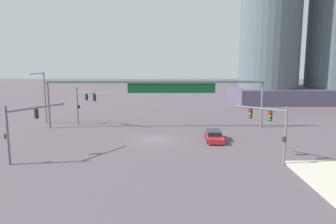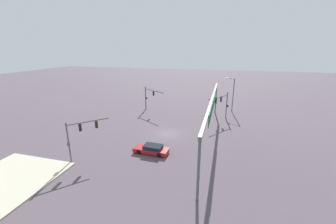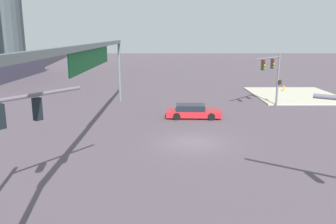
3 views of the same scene
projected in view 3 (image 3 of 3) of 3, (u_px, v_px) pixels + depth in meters
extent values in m
plane|color=#554952|center=(193.00, 142.00, 23.59)|extent=(227.66, 227.66, 0.00)
cube|color=beige|center=(295.00, 95.00, 41.55)|extent=(11.61, 9.85, 0.15)
cylinder|color=slate|center=(278.00, 80.00, 35.06)|extent=(0.21, 0.21, 5.48)
cylinder|color=slate|center=(268.00, 58.00, 32.60)|extent=(4.06, 3.63, 0.16)
cube|color=black|center=(272.00, 64.00, 33.53)|extent=(0.41, 0.41, 0.95)
cylinder|color=red|center=(274.00, 61.00, 33.36)|extent=(0.19, 0.18, 0.20)
cylinder|color=orange|center=(274.00, 64.00, 33.42)|extent=(0.19, 0.18, 0.20)
cylinder|color=green|center=(274.00, 67.00, 33.49)|extent=(0.19, 0.18, 0.20)
cube|color=black|center=(263.00, 65.00, 32.03)|extent=(0.41, 0.41, 0.95)
cylinder|color=red|center=(265.00, 62.00, 31.86)|extent=(0.19, 0.18, 0.20)
cylinder|color=orange|center=(265.00, 65.00, 31.93)|extent=(0.19, 0.18, 0.20)
cylinder|color=green|center=(264.00, 69.00, 32.00)|extent=(0.19, 0.18, 0.20)
cube|color=black|center=(280.00, 82.00, 34.96)|extent=(0.38, 0.38, 0.44)
cylinder|color=slate|center=(21.00, 97.00, 13.47)|extent=(4.97, 3.53, 0.16)
cube|color=black|center=(0.00, 117.00, 12.85)|extent=(0.41, 0.40, 0.95)
cube|color=black|center=(37.00, 109.00, 14.15)|extent=(0.41, 0.40, 0.95)
cylinder|color=red|center=(34.00, 102.00, 14.17)|extent=(0.20, 0.16, 0.20)
cylinder|color=orange|center=(35.00, 109.00, 14.24)|extent=(0.20, 0.16, 0.20)
cylinder|color=green|center=(36.00, 116.00, 14.31)|extent=(0.20, 0.16, 0.20)
cylinder|color=slate|center=(120.00, 73.00, 37.49)|extent=(0.28, 0.28, 6.34)
cube|color=slate|center=(88.00, 47.00, 22.09)|extent=(30.47, 0.35, 0.35)
cube|color=#13602C|center=(92.00, 56.00, 24.42)|extent=(12.35, 0.08, 1.64)
cube|color=red|center=(194.00, 113.00, 30.46)|extent=(2.06, 4.93, 0.55)
cube|color=black|center=(190.00, 107.00, 30.35)|extent=(1.74, 2.59, 0.50)
cylinder|color=black|center=(210.00, 112.00, 31.27)|extent=(0.25, 0.65, 0.64)
cylinder|color=black|center=(211.00, 117.00, 29.59)|extent=(0.25, 0.65, 0.64)
cylinder|color=black|center=(177.00, 112.00, 31.38)|extent=(0.25, 0.65, 0.64)
cylinder|color=black|center=(177.00, 116.00, 29.69)|extent=(0.25, 0.65, 0.64)
cylinder|color=gold|center=(284.00, 89.00, 43.97)|extent=(0.22, 0.22, 0.55)
sphere|color=gold|center=(284.00, 86.00, 43.89)|extent=(0.18, 0.18, 0.18)
cylinder|color=gold|center=(283.00, 89.00, 44.12)|extent=(0.12, 0.10, 0.10)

